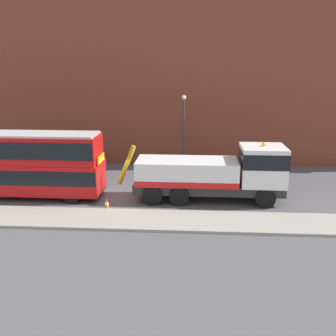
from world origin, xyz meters
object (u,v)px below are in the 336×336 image
Objects in this scene: street_lamp at (184,126)px; traffic_cone_near_bus at (107,204)px; recovery_tow_truck at (216,173)px; double_decker_bus at (14,162)px.

traffic_cone_near_bus is at bearing -114.15° from street_lamp.
double_decker_bus reaches higher than recovery_tow_truck.
double_decker_bus is 6.86m from traffic_cone_near_bus.
street_lamp reaches higher than double_decker_bus.
street_lamp reaches higher than recovery_tow_truck.
traffic_cone_near_bus is 10.53m from street_lamp.
street_lamp reaches higher than traffic_cone_near_bus.
double_decker_bus is at bearing 161.37° from traffic_cone_near_bus.
recovery_tow_truck is at bearing -72.79° from street_lamp.
recovery_tow_truck is 14.10× the size of traffic_cone_near_bus.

